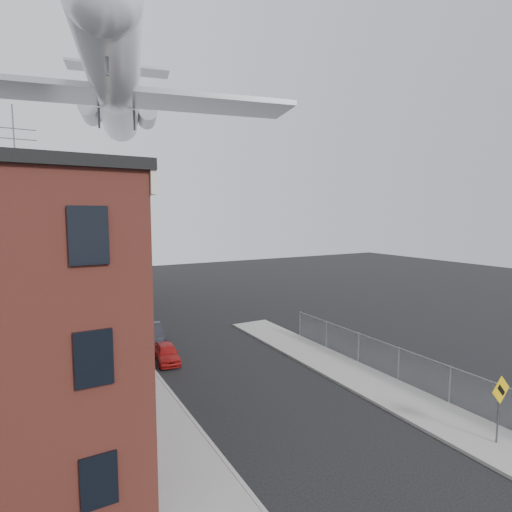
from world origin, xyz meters
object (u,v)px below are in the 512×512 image
at_px(street_tree, 93,277).
at_px(car_far, 126,297).
at_px(utility_pole, 107,280).
at_px(car_near, 167,353).
at_px(airplane, 116,89).
at_px(warning_sign, 500,399).
at_px(car_mid, 152,332).

height_order(street_tree, car_far, street_tree).
distance_m(utility_pole, car_near, 6.41).
height_order(utility_pole, car_far, utility_pole).
height_order(utility_pole, car_near, utility_pole).
xyz_separation_m(car_far, airplane, (-1.49, -6.48, 18.29)).
height_order(warning_sign, utility_pole, utility_pole).
bearing_deg(utility_pole, car_far, 74.50).
xyz_separation_m(car_near, car_far, (1.12, 17.81, 0.03)).
bearing_deg(warning_sign, street_tree, 110.58).
height_order(utility_pole, street_tree, utility_pole).
relative_size(street_tree, car_mid, 1.43).
xyz_separation_m(utility_pole, street_tree, (0.33, 9.92, -1.22)).
height_order(warning_sign, car_far, warning_sign).
bearing_deg(car_far, warning_sign, -71.36).
bearing_deg(warning_sign, car_near, 119.76).
bearing_deg(street_tree, car_near, -80.50).
relative_size(car_far, airplane, 0.13).
bearing_deg(car_near, car_far, 94.19).
bearing_deg(street_tree, utility_pole, -91.89).
bearing_deg(car_mid, airplane, 101.52).
distance_m(warning_sign, car_near, 17.23).
relative_size(car_mid, car_far, 0.90).
distance_m(car_near, car_mid, 4.51).
bearing_deg(utility_pole, street_tree, 88.11).
distance_m(warning_sign, car_far, 33.58).
bearing_deg(car_mid, car_near, -87.82).
bearing_deg(airplane, car_mid, -84.45).
distance_m(street_tree, car_far, 5.87).
height_order(car_mid, airplane, airplane).
distance_m(warning_sign, airplane, 32.50).
distance_m(utility_pole, street_tree, 10.00).
bearing_deg(airplane, street_tree, 126.22).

